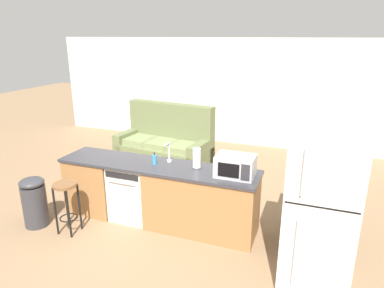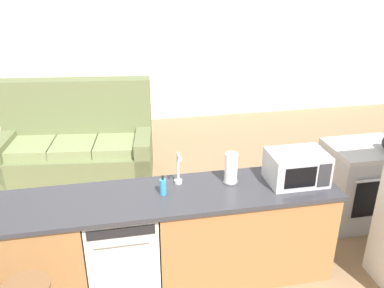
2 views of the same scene
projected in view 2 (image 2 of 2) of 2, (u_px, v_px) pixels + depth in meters
The scene contains 10 objects.
ground_plane at pixel (153, 280), 3.74m from camera, with size 24.00×24.00×0.00m, color #896B4C.
wall_back at pixel (142, 49), 7.02m from camera, with size 10.00×0.06×2.60m.
kitchen_counter at pixel (178, 240), 3.61m from camera, with size 2.94×0.66×0.90m.
dishwasher at pixel (123, 246), 3.52m from camera, with size 0.58×0.61×0.84m.
stove_range at pixel (360, 184), 4.46m from camera, with size 0.76×0.68×0.90m.
microwave at pixel (297, 167), 3.54m from camera, with size 0.50×0.37×0.28m.
sink_faucet at pixel (178, 170), 3.50m from camera, with size 0.07×0.18×0.30m.
paper_towel_roll at pixel (231, 169), 3.52m from camera, with size 0.14×0.14×0.28m.
soap_bottle at pixel (163, 187), 3.36m from camera, with size 0.06×0.06×0.18m.
couch at pixel (77, 147), 5.48m from camera, with size 2.10×1.15×1.27m.
Camera 2 is at (-0.21, -2.91, 2.67)m, focal length 38.00 mm.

